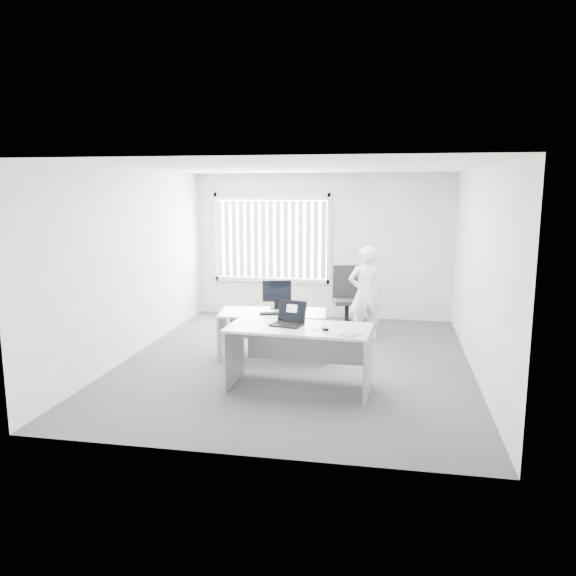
% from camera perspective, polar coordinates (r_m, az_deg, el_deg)
% --- Properties ---
extents(ground, '(6.00, 6.00, 0.00)m').
position_cam_1_polar(ground, '(8.33, 0.83, -7.48)').
color(ground, '#57565F').
rests_on(ground, ground).
extents(wall_back, '(5.00, 0.02, 2.80)m').
position_cam_1_polar(wall_back, '(10.97, 3.48, 4.26)').
color(wall_back, white).
rests_on(wall_back, ground).
extents(wall_front, '(5.00, 0.02, 2.80)m').
position_cam_1_polar(wall_front, '(5.13, -4.77, -2.53)').
color(wall_front, white).
rests_on(wall_front, ground).
extents(wall_left, '(0.02, 6.00, 2.80)m').
position_cam_1_polar(wall_left, '(8.79, -15.45, 2.44)').
color(wall_left, white).
rests_on(wall_left, ground).
extents(wall_right, '(0.02, 6.00, 2.80)m').
position_cam_1_polar(wall_right, '(8.00, 18.81, 1.53)').
color(wall_right, white).
rests_on(wall_right, ground).
extents(ceiling, '(5.00, 6.00, 0.02)m').
position_cam_1_polar(ceiling, '(7.95, 0.88, 12.15)').
color(ceiling, white).
rests_on(ceiling, wall_back).
extents(window, '(2.32, 0.06, 1.76)m').
position_cam_1_polar(window, '(11.08, -1.69, 5.11)').
color(window, silver).
rests_on(window, wall_back).
extents(blinds, '(2.20, 0.10, 1.50)m').
position_cam_1_polar(blinds, '(11.03, -1.76, 4.93)').
color(blinds, white).
rests_on(blinds, wall_back).
extents(desk_near, '(1.83, 0.94, 0.81)m').
position_cam_1_polar(desk_near, '(7.08, 1.12, -5.73)').
color(desk_near, silver).
rests_on(desk_near, ground).
extents(desk_far, '(1.64, 0.91, 0.71)m').
position_cam_1_polar(desk_far, '(8.35, -1.55, -3.77)').
color(desk_far, silver).
rests_on(desk_far, ground).
extents(office_chair, '(0.78, 0.78, 1.12)m').
position_cam_1_polar(office_chair, '(10.33, 5.94, -2.05)').
color(office_chair, black).
rests_on(office_chair, ground).
extents(person, '(0.67, 0.53, 1.59)m').
position_cam_1_polar(person, '(9.36, 7.88, -0.59)').
color(person, white).
rests_on(person, ground).
extents(laptop, '(0.45, 0.42, 0.30)m').
position_cam_1_polar(laptop, '(7.04, -0.14, -2.67)').
color(laptop, black).
rests_on(laptop, desk_near).
extents(paper_sheet, '(0.32, 0.25, 0.00)m').
position_cam_1_polar(paper_sheet, '(6.87, 3.61, -4.29)').
color(paper_sheet, white).
rests_on(paper_sheet, desk_near).
extents(mouse, '(0.09, 0.12, 0.05)m').
position_cam_1_polar(mouse, '(6.86, 3.81, -4.10)').
color(mouse, '#ACACAF').
rests_on(mouse, paper_sheet).
extents(booklet, '(0.26, 0.28, 0.01)m').
position_cam_1_polar(booklet, '(6.67, 6.38, -4.71)').
color(booklet, silver).
rests_on(booklet, desk_near).
extents(keyboard, '(0.46, 0.24, 0.02)m').
position_cam_1_polar(keyboard, '(8.15, -1.35, -2.61)').
color(keyboard, black).
rests_on(keyboard, desk_far).
extents(monitor, '(0.46, 0.23, 0.44)m').
position_cam_1_polar(monitor, '(8.49, -1.14, -0.66)').
color(monitor, black).
rests_on(monitor, desk_far).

